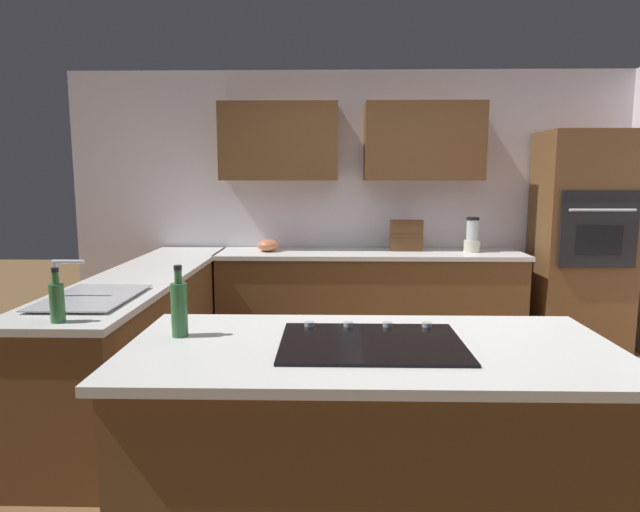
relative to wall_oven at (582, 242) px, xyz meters
The scene contains 16 objects.
ground_plane 2.71m from the wall_oven, 42.84° to the left, with size 14.00×14.00×0.00m, color brown.
wall_back 2.00m from the wall_oven, ahead, with size 6.00×0.44×2.60m.
lower_cabinets_back 2.03m from the wall_oven, ahead, with size 2.80×0.60×0.86m, color brown.
countertop_back 1.95m from the wall_oven, ahead, with size 2.84×0.64×0.04m, color silver.
lower_cabinets_side 3.89m from the wall_oven, 17.62° to the left, with size 0.60×2.90×0.86m, color brown.
countertop_side 3.85m from the wall_oven, 17.62° to the left, with size 0.64×2.94×0.04m, color silver.
island_base 3.59m from the wall_oven, 53.02° to the left, with size 1.97×0.90×0.86m, color brown.
island_top 3.55m from the wall_oven, 53.02° to the left, with size 2.05×0.98×0.04m, color silver.
wall_oven is the anchor object (origin of this frame).
sink_unit 4.20m from the wall_oven, 28.93° to the left, with size 0.46×0.70×0.23m.
cooktop 3.55m from the wall_oven, 52.97° to the left, with size 0.76×0.56×0.03m.
blender 1.00m from the wall_oven, ahead, with size 0.15×0.15×0.32m.
mixing_bowl 2.90m from the wall_oven, ahead, with size 0.21×0.21×0.11m, color #CC724C.
spice_rack 1.60m from the wall_oven, ahead, with size 0.30×0.11×0.29m.
dish_soap_bottle 4.41m from the wall_oven, 34.77° to the left, with size 0.07×0.07×0.27m.
oil_bottle 4.03m from the wall_oven, 42.62° to the left, with size 0.07×0.07×0.32m.
Camera 1 is at (0.45, 3.33, 1.60)m, focal length 30.66 mm.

